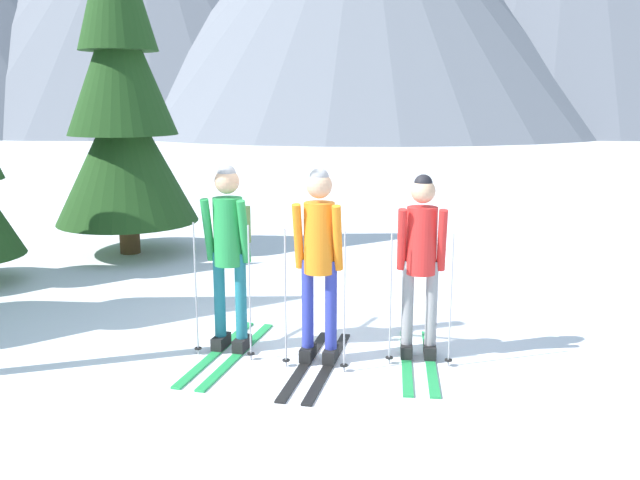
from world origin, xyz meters
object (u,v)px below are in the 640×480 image
at_px(skier_in_red, 421,259).
at_px(skier_in_orange, 319,257).
at_px(pine_tree_far, 121,99).
at_px(skier_in_green, 229,247).

bearing_deg(skier_in_red, skier_in_orange, -176.94).
bearing_deg(pine_tree_far, skier_in_red, -51.11).
bearing_deg(pine_tree_far, skier_in_green, -65.75).
height_order(skier_in_orange, skier_in_red, skier_in_orange).
xyz_separation_m(skier_in_green, skier_in_red, (1.77, -0.30, -0.07)).
bearing_deg(skier_in_green, pine_tree_far, 114.25).
bearing_deg(skier_in_green, skier_in_orange, -22.80).
bearing_deg(skier_in_orange, skier_in_red, 3.06).
relative_size(skier_in_green, skier_in_red, 1.04).
height_order(skier_in_green, pine_tree_far, pine_tree_far).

